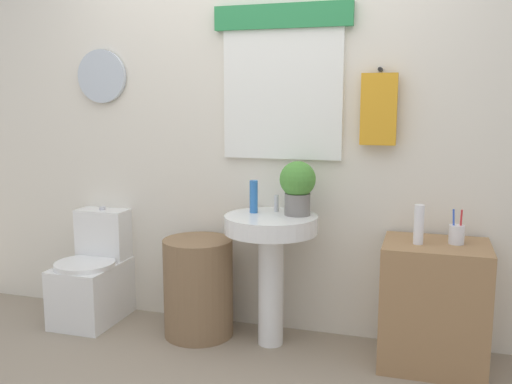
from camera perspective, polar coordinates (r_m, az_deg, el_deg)
The scene contains 10 objects.
back_wall at distance 3.49m, azimuth 0.46°, elevation 7.27°, with size 4.40×0.18×2.60m.
toilet at distance 3.88m, azimuth -16.09°, elevation -8.37°, with size 0.38×0.51×0.73m.
laundry_hamper at distance 3.50m, azimuth -5.87°, elevation -9.58°, with size 0.42×0.42×0.60m, color #846647.
pedestal_sink at distance 3.27m, azimuth 1.52°, elevation -5.55°, with size 0.54×0.54×0.78m.
faucet at distance 3.33m, azimuth 2.09°, elevation -1.15°, with size 0.03×0.03×0.10m, color silver.
wooden_cabinet at distance 3.23m, azimuth 17.56°, elevation -10.84°, with size 0.55×0.44×0.68m, color #9E754C.
soap_bottle at distance 3.29m, azimuth -0.24°, elevation -0.47°, with size 0.05×0.05×0.19m, color #2D6BB7.
potted_plant at distance 3.22m, azimuth 4.24°, elevation 0.70°, with size 0.21×0.21×0.31m.
lotion_bottle at distance 3.07m, azimuth 16.17°, elevation -3.18°, with size 0.05×0.05×0.21m, color white.
toothbrush_cup at distance 3.15m, azimuth 19.66°, elevation -4.04°, with size 0.08×0.08×0.19m.
Camera 1 is at (1.00, -2.19, 1.43)m, focal length 39.48 mm.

